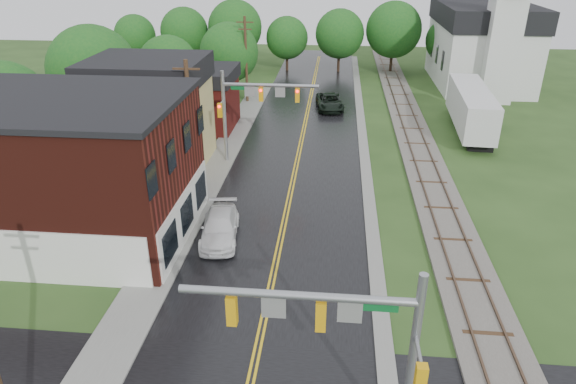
# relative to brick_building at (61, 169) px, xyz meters

# --- Properties ---
(main_road) EXTENTS (10.00, 90.00, 0.02)m
(main_road) POSITION_rel_brick_building_xyz_m (12.48, 15.00, -4.15)
(main_road) COLOR black
(main_road) RESTS_ON ground
(curb_right) EXTENTS (0.80, 70.00, 0.12)m
(curb_right) POSITION_rel_brick_building_xyz_m (17.88, 20.00, -4.15)
(curb_right) COLOR gray
(curb_right) RESTS_ON ground
(sidewalk_left) EXTENTS (2.40, 50.00, 0.12)m
(sidewalk_left) POSITION_rel_brick_building_xyz_m (6.28, 10.00, -4.15)
(sidewalk_left) COLOR gray
(sidewalk_left) RESTS_ON ground
(brick_building) EXTENTS (14.30, 10.30, 8.30)m
(brick_building) POSITION_rel_brick_building_xyz_m (0.00, 0.00, 0.00)
(brick_building) COLOR #44150E
(brick_building) RESTS_ON ground
(yellow_house) EXTENTS (8.00, 7.00, 6.40)m
(yellow_house) POSITION_rel_brick_building_xyz_m (1.48, 11.00, -0.95)
(yellow_house) COLOR tan
(yellow_house) RESTS_ON ground
(darkred_building) EXTENTS (7.00, 6.00, 4.40)m
(darkred_building) POSITION_rel_brick_building_xyz_m (2.48, 20.00, -1.95)
(darkred_building) COLOR #3F0F0C
(darkred_building) RESTS_ON ground
(church) EXTENTS (10.40, 18.40, 20.00)m
(church) POSITION_rel_brick_building_xyz_m (32.48, 38.74, 1.68)
(church) COLOR silver
(church) RESTS_ON ground
(railroad) EXTENTS (3.20, 80.00, 0.30)m
(railroad) POSITION_rel_brick_building_xyz_m (22.48, 20.00, -4.05)
(railroad) COLOR #59544C
(railroad) RESTS_ON ground
(traffic_signal_near) EXTENTS (7.34, 0.30, 7.20)m
(traffic_signal_near) POSITION_rel_brick_building_xyz_m (15.96, -13.00, 0.82)
(traffic_signal_near) COLOR gray
(traffic_signal_near) RESTS_ON ground
(traffic_signal_far) EXTENTS (7.34, 0.43, 7.20)m
(traffic_signal_far) POSITION_rel_brick_building_xyz_m (9.01, 12.00, 0.82)
(traffic_signal_far) COLOR gray
(traffic_signal_far) RESTS_ON ground
(utility_pole_b) EXTENTS (1.80, 0.28, 9.00)m
(utility_pole_b) POSITION_rel_brick_building_xyz_m (5.68, 7.00, 0.57)
(utility_pole_b) COLOR #382616
(utility_pole_b) RESTS_ON ground
(utility_pole_c) EXTENTS (1.80, 0.28, 9.00)m
(utility_pole_c) POSITION_rel_brick_building_xyz_m (5.68, 29.00, 0.57)
(utility_pole_c) COLOR #382616
(utility_pole_c) RESTS_ON ground
(tree_left_a) EXTENTS (6.80, 6.80, 8.67)m
(tree_left_a) POSITION_rel_brick_building_xyz_m (-7.36, 6.90, 0.96)
(tree_left_a) COLOR black
(tree_left_a) RESTS_ON ground
(tree_left_b) EXTENTS (7.60, 7.60, 9.69)m
(tree_left_b) POSITION_rel_brick_building_xyz_m (-5.36, 16.90, 1.57)
(tree_left_b) COLOR black
(tree_left_b) RESTS_ON ground
(tree_left_c) EXTENTS (6.00, 6.00, 7.65)m
(tree_left_c) POSITION_rel_brick_building_xyz_m (-1.36, 24.90, 0.36)
(tree_left_c) COLOR black
(tree_left_c) RESTS_ON ground
(tree_left_e) EXTENTS (6.40, 6.40, 8.16)m
(tree_left_e) POSITION_rel_brick_building_xyz_m (3.64, 30.90, 0.66)
(tree_left_e) COLOR black
(tree_left_e) RESTS_ON ground
(suv_dark) EXTENTS (3.23, 5.84, 1.55)m
(suv_dark) POSITION_rel_brick_building_xyz_m (14.72, 27.13, -3.38)
(suv_dark) COLOR black
(suv_dark) RESTS_ON ground
(pickup_white) EXTENTS (2.65, 5.27, 1.47)m
(pickup_white) POSITION_rel_brick_building_xyz_m (8.93, 0.17, -3.42)
(pickup_white) COLOR white
(pickup_white) RESTS_ON ground
(semi_trailer) EXTENTS (3.57, 12.74, 3.95)m
(semi_trailer) POSITION_rel_brick_building_xyz_m (27.58, 21.13, -1.81)
(semi_trailer) COLOR black
(semi_trailer) RESTS_ON ground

